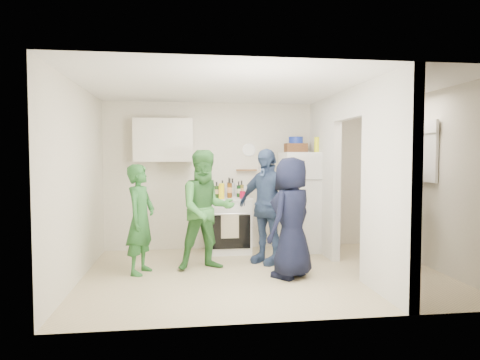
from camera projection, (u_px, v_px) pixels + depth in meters
name	position (u px, v px, depth m)	size (l,w,h in m)	color
floor	(264.00, 273.00, 5.79)	(4.80, 4.80, 0.00)	beige
wall_back	(246.00, 176.00, 7.40)	(4.80, 4.80, 0.00)	silver
wall_front	(298.00, 192.00, 4.04)	(4.80, 4.80, 0.00)	silver
wall_left	(78.00, 183.00, 5.41)	(3.40, 3.40, 0.00)	silver
wall_right	(431.00, 180.00, 6.04)	(3.40, 3.40, 0.00)	silver
ceiling	(265.00, 87.00, 5.65)	(4.80, 4.80, 0.00)	white
partition_pier_back	(324.00, 177.00, 6.97)	(0.12, 1.20, 2.50)	silver
partition_pier_front	(388.00, 186.00, 4.79)	(0.12, 1.20, 2.50)	silver
partition_header	(351.00, 104.00, 5.82)	(0.12, 1.00, 0.40)	silver
stove	(228.00, 225.00, 7.07)	(0.76, 0.63, 0.91)	white
upper_cabinet	(163.00, 140.00, 7.01)	(0.95, 0.34, 0.70)	silver
fridge	(302.00, 202.00, 7.19)	(0.68, 0.66, 1.65)	white
wicker_basket	(296.00, 148.00, 7.18)	(0.35, 0.25, 0.15)	brown
blue_bowl	(296.00, 140.00, 7.17)	(0.24, 0.24, 0.11)	#162B98
yellow_cup_stack_top	(317.00, 145.00, 7.07)	(0.09, 0.09, 0.25)	#F8FF15
wall_clock	(249.00, 150.00, 7.37)	(0.22, 0.22, 0.03)	white
spice_shelf	(246.00, 170.00, 7.35)	(0.35, 0.08, 0.03)	olive
nook_window	(423.00, 152.00, 6.21)	(0.03, 0.70, 0.80)	black
nook_window_frame	(422.00, 152.00, 6.21)	(0.04, 0.76, 0.86)	white
nook_valance	(421.00, 128.00, 6.19)	(0.04, 0.82, 0.18)	white
yellow_cup_stack_stove	(222.00, 191.00, 6.81)	(0.09, 0.09, 0.25)	yellow
red_cup	(242.00, 195.00, 6.88)	(0.09, 0.09, 0.12)	#B10B30
person_green_left	(141.00, 219.00, 5.77)	(0.54, 0.35, 1.48)	#2B6C30
person_green_center	(206.00, 210.00, 5.99)	(0.81, 0.63, 1.68)	#42893C
person_denim	(266.00, 206.00, 6.34)	(1.00, 0.42, 1.70)	#355073
person_navy	(291.00, 217.00, 5.58)	(0.77, 0.50, 1.58)	black
person_nook	(393.00, 214.00, 6.06)	(1.00, 0.57, 1.54)	black
bottle_a	(210.00, 189.00, 7.12)	(0.07, 0.07, 0.26)	brown
bottle_b	(217.00, 190.00, 6.95)	(0.07, 0.07, 0.27)	#214216
bottle_c	(222.00, 188.00, 7.19)	(0.07, 0.07, 0.28)	silver
bottle_d	(230.00, 188.00, 6.99)	(0.08, 0.08, 0.32)	brown
bottle_e	(232.00, 187.00, 7.22)	(0.07, 0.07, 0.31)	#A6B0B8
bottle_f	(239.00, 189.00, 7.09)	(0.06, 0.06, 0.27)	black
bottle_g	(242.00, 189.00, 7.20)	(0.07, 0.07, 0.27)	olive
bottle_h	(210.00, 191.00, 6.89)	(0.06, 0.06, 0.26)	silver
bottle_i	(229.00, 187.00, 7.13)	(0.06, 0.06, 0.33)	#542C0E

